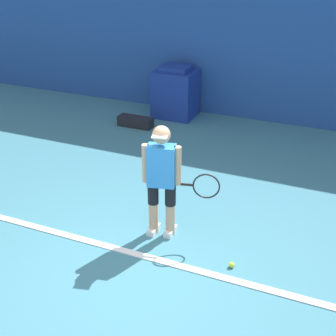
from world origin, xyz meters
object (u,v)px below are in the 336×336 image
object	(u,v)px
tennis_player	(163,177)
covered_chair	(176,92)
tennis_ball	(232,265)
equipment_bag	(135,122)

from	to	relation	value
tennis_player	covered_chair	bearing A→B (deg)	96.70
tennis_ball	equipment_bag	xyz separation A→B (m)	(-3.04, 3.54, 0.07)
equipment_bag	tennis_ball	bearing A→B (deg)	-49.35
covered_chair	tennis_ball	bearing A→B (deg)	-60.25
tennis_ball	equipment_bag	distance (m)	4.67
tennis_ball	equipment_bag	bearing A→B (deg)	130.65
covered_chair	equipment_bag	size ratio (longest dim) A/B	1.51
tennis_player	tennis_ball	xyz separation A→B (m)	(1.02, -0.32, -0.79)
tennis_player	covered_chair	world-z (taller)	tennis_player
tennis_player	covered_chair	size ratio (longest dim) A/B	1.39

